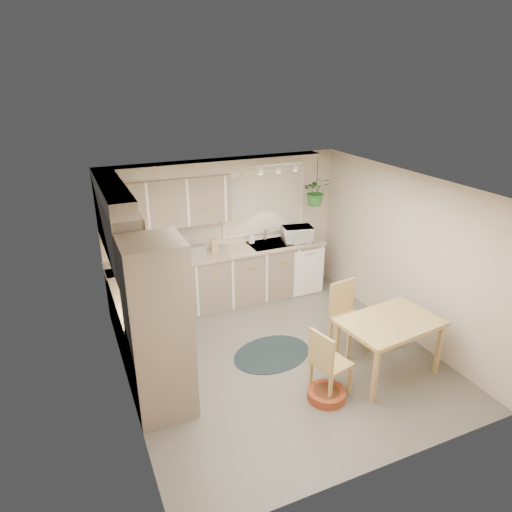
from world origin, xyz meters
The scene contains 35 objects.
floor centered at (0.00, 0.00, 0.00)m, with size 4.20×4.20×0.00m, color #646058.
ceiling centered at (0.00, 0.00, 2.40)m, with size 4.20×4.20×0.00m, color white.
wall_back centered at (0.00, 2.10, 1.20)m, with size 4.00×0.04×2.40m, color beige.
wall_front centered at (0.00, -2.10, 1.20)m, with size 4.00×0.04×2.40m, color beige.
wall_left centered at (-2.00, 0.00, 1.20)m, with size 0.04×4.20×2.40m, color beige.
wall_right centered at (2.00, 0.00, 1.20)m, with size 0.04×4.20×2.40m, color beige.
base_cab_left centered at (-1.70, 0.88, 0.45)m, with size 0.60×1.85×0.90m, color gray.
base_cab_back centered at (-0.20, 1.80, 0.45)m, with size 3.60×0.60×0.90m, color gray.
counter_left centered at (-1.69, 0.88, 0.92)m, with size 0.64×1.89×0.04m, color tan.
counter_back centered at (-0.20, 1.79, 0.92)m, with size 3.64×0.64×0.04m, color tan.
oven_stack centered at (-1.68, -0.38, 1.05)m, with size 0.65×0.65×2.10m, color gray.
wall_oven_face centered at (-1.35, -0.38, 1.05)m, with size 0.02×0.56×0.58m, color white.
upper_cab_left centered at (-1.82, 1.00, 1.83)m, with size 0.35×2.00×0.75m, color gray.
upper_cab_back centered at (-1.00, 1.93, 1.83)m, with size 2.00×0.35×0.75m, color gray.
soffit_left centered at (-1.85, 1.00, 2.30)m, with size 0.30×2.00×0.20m, color beige.
soffit_back centered at (-0.20, 1.95, 2.30)m, with size 3.60×0.30×0.20m, color beige.
cooktop centered at (-1.68, 0.30, 0.94)m, with size 0.52×0.58×0.02m, color white.
range_hood centered at (-1.70, 0.30, 1.40)m, with size 0.40×0.60×0.14m, color white.
window_blinds centered at (0.70, 2.07, 1.60)m, with size 1.40×0.02×1.00m, color silver.
window_frame centered at (0.70, 2.08, 1.60)m, with size 1.50×0.02×1.10m, color white.
sink centered at (0.70, 1.80, 0.90)m, with size 0.70×0.48×0.10m, color #A4A6AB.
dishwasher_front centered at (1.30, 1.49, 0.42)m, with size 0.58×0.01×0.83m, color white.
track_light_bar centered at (0.70, 1.55, 2.33)m, with size 0.80×0.04×0.04m, color white.
wall_clock centered at (0.15, 2.07, 2.18)m, with size 0.30×0.30×0.03m, color gold.
dining_table centered at (1.12, -0.85, 0.39)m, with size 1.22×0.82×0.77m, color tan.
chair_left centered at (0.25, -0.89, 0.44)m, with size 0.41×0.41×0.88m, color tan.
chair_back centered at (1.00, -0.19, 0.49)m, with size 0.46×0.46×0.97m, color tan.
braided_rug centered at (-0.06, 0.10, 0.01)m, with size 1.14×0.85×0.01m, color black.
pet_bed centered at (0.14, -0.99, 0.05)m, with size 0.47×0.47×0.11m, color #AA4422.
microwave centered at (1.17, 1.70, 1.11)m, with size 0.50×0.27×0.34m, color white.
soap_bottle centered at (0.42, 1.95, 0.98)m, with size 0.09×0.19×0.09m, color white.
hanging_plant centered at (1.49, 1.70, 1.74)m, with size 0.44×0.49×0.38m, color #2E6E2C.
coffee_maker centered at (-0.90, 1.80, 1.10)m, with size 0.18×0.22×0.31m, color black.
toaster centered at (-0.58, 1.82, 1.02)m, with size 0.27×0.15×0.16m, color #A4A6AB.
knife_block centered at (-0.28, 1.85, 1.05)m, with size 0.10×0.10×0.22m, color tan.
Camera 1 is at (-2.42, -4.72, 3.68)m, focal length 32.00 mm.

